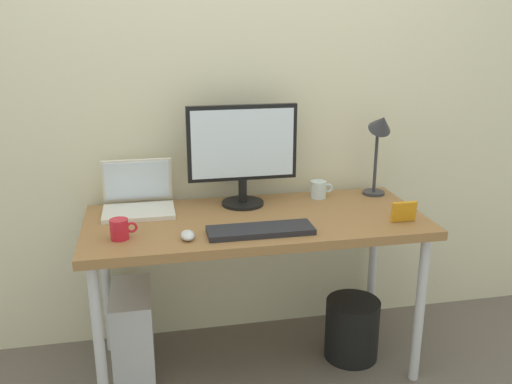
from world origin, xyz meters
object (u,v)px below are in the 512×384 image
at_px(mouse, 188,235).
at_px(coffee_mug, 120,229).
at_px(wastebasket, 352,329).
at_px(computer_tower, 133,333).
at_px(monitor, 242,149).
at_px(desk_lamp, 380,136).
at_px(photo_frame, 404,212).
at_px(glass_cup, 319,189).
at_px(laptop, 138,198).
at_px(desk, 256,232).
at_px(keyboard, 260,230).

distance_m(mouse, coffee_mug, 0.27).
bearing_deg(wastebasket, computer_tower, 175.83).
relative_size(monitor, coffee_mug, 4.67).
bearing_deg(desk_lamp, photo_frame, -95.26).
distance_m(glass_cup, wastebasket, 0.70).
bearing_deg(mouse, computer_tower, 137.43).
distance_m(mouse, computer_tower, 0.65).
xyz_separation_m(laptop, wastebasket, (0.98, -0.24, -0.66)).
height_order(monitor, desk_lamp, monitor).
bearing_deg(mouse, coffee_mug, 167.82).
xyz_separation_m(desk_lamp, glass_cup, (-0.29, 0.03, -0.26)).
xyz_separation_m(glass_cup, photo_frame, (0.26, -0.40, 0.01)).
bearing_deg(mouse, desk, 31.01).
bearing_deg(coffee_mug, keyboard, -5.00).
xyz_separation_m(mouse, wastebasket, (0.79, 0.16, -0.62)).
relative_size(glass_cup, wastebasket, 0.37).
xyz_separation_m(laptop, coffee_mug, (-0.07, -0.34, -0.02)).
relative_size(desk, desk_lamp, 3.47).
bearing_deg(glass_cup, desk, -148.44).
relative_size(mouse, computer_tower, 0.21).
bearing_deg(monitor, desk_lamp, 0.05).
bearing_deg(laptop, mouse, -64.17).
bearing_deg(desk, wastebasket, -4.28).
distance_m(photo_frame, computer_tower, 1.34).
height_order(laptop, computer_tower, laptop).
xyz_separation_m(desk_lamp, coffee_mug, (-1.23, -0.33, -0.26)).
height_order(computer_tower, wastebasket, computer_tower).
xyz_separation_m(keyboard, computer_tower, (-0.55, 0.22, -0.55)).
bearing_deg(desk, glass_cup, 31.56).
relative_size(laptop, photo_frame, 2.91).
height_order(monitor, photo_frame, monitor).
xyz_separation_m(laptop, mouse, (0.19, -0.40, -0.04)).
relative_size(photo_frame, computer_tower, 0.26).
xyz_separation_m(monitor, mouse, (-0.29, -0.38, -0.25)).
relative_size(laptop, wastebasket, 1.07).
bearing_deg(keyboard, desk_lamp, 29.28).
xyz_separation_m(photo_frame, computer_tower, (-1.19, 0.22, -0.59)).
height_order(desk_lamp, mouse, desk_lamp).
bearing_deg(mouse, glass_cup, 31.30).
relative_size(desk, coffee_mug, 13.75).
distance_m(coffee_mug, glass_cup, 1.01).
relative_size(monitor, keyboard, 1.16).
relative_size(coffee_mug, photo_frame, 0.99).
relative_size(monitor, mouse, 5.67).
xyz_separation_m(desk_lamp, mouse, (-0.97, -0.38, -0.29)).
height_order(monitor, mouse, monitor).
bearing_deg(keyboard, computer_tower, 157.91).
height_order(laptop, coffee_mug, laptop).
distance_m(monitor, wastebasket, 1.02).
relative_size(coffee_mug, computer_tower, 0.26).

